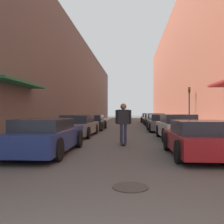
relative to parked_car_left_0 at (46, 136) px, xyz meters
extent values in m
plane|color=#4C4947|center=(2.62, 16.78, -0.61)|extent=(131.33, 131.33, 0.00)
cube|color=#A3A099|center=(-2.03, 22.75, -0.55)|extent=(1.80, 59.70, 0.12)
cube|color=#A3A099|center=(7.27, 22.75, -0.55)|extent=(1.80, 59.70, 0.12)
cube|color=#564C47|center=(-4.93, 22.75, 4.63)|extent=(4.00, 59.70, 10.48)
cube|color=#1E6038|center=(-2.53, 3.35, 2.29)|extent=(1.00, 4.80, 0.12)
cube|color=brown|center=(10.17, 22.75, 6.63)|extent=(4.00, 59.70, 14.49)
cube|color=navy|center=(0.00, 0.05, -0.10)|extent=(1.83, 4.69, 0.63)
cube|color=#232833|center=(0.00, -0.18, 0.42)|extent=(1.59, 2.45, 0.40)
cylinder|color=black|center=(-0.86, 1.50, -0.26)|extent=(0.18, 0.71, 0.71)
cylinder|color=black|center=(0.86, 1.50, -0.26)|extent=(0.18, 0.71, 0.71)
cylinder|color=black|center=(-0.86, -1.40, -0.26)|extent=(0.18, 0.71, 0.71)
cylinder|color=black|center=(0.86, -1.40, -0.26)|extent=(0.18, 0.71, 0.71)
cube|color=gray|center=(-0.18, 6.23, -0.12)|extent=(1.83, 4.82, 0.63)
cube|color=#232833|center=(-0.18, 5.99, 0.43)|extent=(1.57, 2.52, 0.47)
cylinder|color=black|center=(-1.02, 7.71, -0.29)|extent=(0.18, 0.65, 0.65)
cylinder|color=black|center=(0.67, 7.71, -0.29)|extent=(0.18, 0.65, 0.65)
cylinder|color=black|center=(-1.02, 4.75, -0.29)|extent=(0.18, 0.65, 0.65)
cylinder|color=black|center=(0.67, 4.75, -0.29)|extent=(0.18, 0.65, 0.65)
cube|color=black|center=(-0.20, 11.66, -0.17)|extent=(1.95, 4.57, 0.55)
cube|color=#232833|center=(-0.20, 11.43, 0.35)|extent=(1.69, 2.39, 0.48)
cylinder|color=black|center=(-1.11, 13.07, -0.30)|extent=(0.18, 0.63, 0.63)
cylinder|color=black|center=(0.72, 13.07, -0.30)|extent=(0.18, 0.63, 0.63)
cylinder|color=black|center=(-1.11, 10.25, -0.30)|extent=(0.18, 0.63, 0.63)
cylinder|color=black|center=(0.72, 10.25, -0.30)|extent=(0.18, 0.63, 0.63)
cube|color=maroon|center=(5.28, -0.19, -0.14)|extent=(1.89, 3.96, 0.57)
cube|color=#232833|center=(5.28, -0.38, 0.36)|extent=(1.65, 2.06, 0.43)
cylinder|color=black|center=(4.37, 1.03, -0.28)|extent=(0.18, 0.68, 0.68)
cylinder|color=black|center=(6.19, 1.03, -0.28)|extent=(0.18, 0.68, 0.68)
cylinder|color=black|center=(4.37, -1.41, -0.28)|extent=(0.18, 0.68, 0.68)
cube|color=silver|center=(5.43, 4.93, -0.08)|extent=(1.81, 4.54, 0.70)
cube|color=#232833|center=(5.43, 4.70, 0.50)|extent=(1.56, 2.37, 0.46)
cylinder|color=black|center=(4.58, 6.32, -0.27)|extent=(0.18, 0.68, 0.68)
cylinder|color=black|center=(6.27, 6.32, -0.27)|extent=(0.18, 0.68, 0.68)
cylinder|color=black|center=(4.58, 3.53, -0.27)|extent=(0.18, 0.68, 0.68)
cylinder|color=black|center=(6.27, 3.53, -0.27)|extent=(0.18, 0.68, 0.68)
cube|color=#515459|center=(5.28, 10.49, -0.11)|extent=(1.96, 4.37, 0.65)
cube|color=#232833|center=(5.28, 10.27, 0.44)|extent=(1.72, 2.28, 0.44)
cylinder|color=black|center=(4.33, 11.84, -0.28)|extent=(0.18, 0.66, 0.66)
cylinder|color=black|center=(6.23, 11.84, -0.28)|extent=(0.18, 0.66, 0.66)
cylinder|color=black|center=(4.33, 9.13, -0.28)|extent=(0.18, 0.66, 0.66)
cylinder|color=black|center=(6.23, 9.13, -0.28)|extent=(0.18, 0.66, 0.66)
cube|color=#232326|center=(5.30, 16.25, -0.14)|extent=(1.75, 4.75, 0.59)
cube|color=#232833|center=(5.30, 16.01, 0.43)|extent=(1.53, 2.47, 0.53)
cylinder|color=black|center=(4.45, 17.72, -0.28)|extent=(0.18, 0.67, 0.67)
cylinder|color=black|center=(6.15, 17.72, -0.28)|extent=(0.18, 0.67, 0.67)
cylinder|color=black|center=(4.45, 14.78, -0.28)|extent=(0.18, 0.67, 0.67)
cylinder|color=black|center=(6.15, 14.78, -0.28)|extent=(0.18, 0.67, 0.67)
cube|color=#B7B7BC|center=(5.30, 21.23, -0.15)|extent=(1.90, 4.04, 0.60)
cube|color=#232833|center=(5.30, 21.03, 0.36)|extent=(1.64, 2.12, 0.41)
cylinder|color=black|center=(4.42, 22.47, -0.31)|extent=(0.18, 0.62, 0.62)
cylinder|color=black|center=(6.18, 22.47, -0.31)|extent=(0.18, 0.62, 0.62)
cylinder|color=black|center=(4.42, 19.99, -0.31)|extent=(0.18, 0.62, 0.62)
cylinder|color=black|center=(6.18, 19.99, -0.31)|extent=(0.18, 0.62, 0.62)
cube|color=maroon|center=(5.24, 26.15, -0.13)|extent=(1.84, 4.09, 0.62)
cube|color=#232833|center=(5.24, 25.95, 0.41)|extent=(1.60, 2.13, 0.46)
cylinder|color=black|center=(4.36, 27.41, -0.29)|extent=(0.18, 0.66, 0.66)
cylinder|color=black|center=(6.11, 27.41, -0.29)|extent=(0.18, 0.66, 0.66)
cylinder|color=black|center=(4.36, 24.89, -0.29)|extent=(0.18, 0.66, 0.66)
cylinder|color=black|center=(6.11, 24.89, -0.29)|extent=(0.18, 0.66, 0.66)
cube|color=black|center=(2.66, 2.42, -0.55)|extent=(0.20, 0.78, 0.02)
cylinder|color=beige|center=(2.58, 2.67, -0.59)|extent=(0.03, 0.06, 0.06)
cylinder|color=beige|center=(2.74, 2.67, -0.59)|extent=(0.03, 0.06, 0.06)
cylinder|color=beige|center=(2.58, 2.17, -0.59)|extent=(0.03, 0.06, 0.06)
cylinder|color=beige|center=(2.74, 2.17, -0.59)|extent=(0.03, 0.06, 0.06)
cylinder|color=#2D3351|center=(2.57, 2.42, -0.12)|extent=(0.13, 0.13, 0.85)
cylinder|color=#2D3351|center=(2.75, 2.42, -0.12)|extent=(0.13, 0.13, 0.85)
cube|color=#232328|center=(2.66, 2.42, 0.63)|extent=(0.51, 0.23, 0.65)
sphere|color=#8C664C|center=(2.66, 2.42, 1.09)|extent=(0.27, 0.27, 0.27)
cylinder|color=#232328|center=(2.36, 2.42, 0.63)|extent=(0.10, 0.10, 0.61)
cylinder|color=#232328|center=(2.96, 2.42, 0.63)|extent=(0.10, 0.10, 0.61)
cylinder|color=#332D28|center=(3.01, -3.76, -0.61)|extent=(0.70, 0.70, 0.02)
cylinder|color=#2D2D2D|center=(7.67, 12.03, 1.18)|extent=(0.10, 0.10, 3.35)
cube|color=#332D0F|center=(7.67, 12.03, 2.63)|extent=(0.16, 0.16, 0.45)
sphere|color=red|center=(7.67, 11.94, 2.74)|extent=(0.11, 0.11, 0.11)
camera|label=1|loc=(3.04, -8.63, 0.87)|focal=40.00mm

